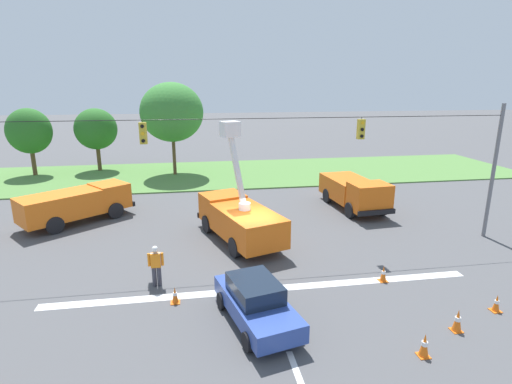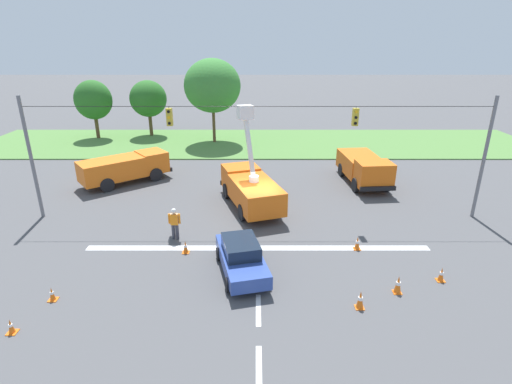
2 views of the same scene
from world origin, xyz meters
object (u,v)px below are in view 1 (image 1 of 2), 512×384
utility_truck_bucket_lift (239,217)px  traffic_cone_far_left (497,303)px  traffic_cone_near_bucket (424,345)px  utility_truck_support_near (354,191)px  sedan_blue (256,302)px  road_worker (156,263)px  traffic_cone_lane_edge_a (242,204)px  traffic_cone_lane_edge_b (458,320)px  tree_west (96,129)px  tree_far_west (29,131)px  traffic_cone_mid_right (383,274)px  utility_truck_support_far (77,203)px  tree_centre (172,112)px  traffic_cone_mid_left (175,295)px

utility_truck_bucket_lift → traffic_cone_far_left: (8.56, -8.43, -1.02)m
traffic_cone_near_bucket → utility_truck_support_near: bearing=75.5°
sedan_blue → road_worker: bearing=138.3°
traffic_cone_lane_edge_a → traffic_cone_lane_edge_b: 15.72m
tree_west → traffic_cone_far_left: size_ratio=9.01×
tree_far_west → traffic_cone_mid_right: 32.87m
traffic_cone_far_left → tree_far_west: bearing=133.0°
tree_west → road_worker: (7.19, -24.12, -3.04)m
utility_truck_support_far → tree_centre: bearing=66.2°
traffic_cone_mid_right → traffic_cone_mid_left: bearing=-177.6°
utility_truck_bucket_lift → traffic_cone_mid_left: size_ratio=10.64×
utility_truck_support_far → utility_truck_bucket_lift: bearing=-25.9°
tree_centre → traffic_cone_mid_left: size_ratio=12.69×
tree_far_west → traffic_cone_lane_edge_a: size_ratio=7.55×
traffic_cone_lane_edge_b → utility_truck_support_far: bearing=138.5°
tree_centre → traffic_cone_lane_edge_b: (10.27, -26.04, -5.31)m
traffic_cone_mid_right → traffic_cone_near_bucket: size_ratio=0.90×
utility_truck_bucket_lift → utility_truck_support_far: (-9.32, 4.52, -0.14)m
traffic_cone_mid_left → tree_far_west: bearing=118.7°
traffic_cone_mid_left → traffic_cone_mid_right: (8.70, 0.36, 0.03)m
utility_truck_support_far → sedan_blue: bearing=-53.6°
tree_centre → utility_truck_support_near: (12.23, -12.34, -4.50)m
utility_truck_support_near → traffic_cone_mid_right: utility_truck_support_near is taller
traffic_cone_lane_edge_b → sedan_blue: bearing=166.2°
road_worker → traffic_cone_lane_edge_a: size_ratio=2.19×
sedan_blue → traffic_cone_mid_left: 3.39m
traffic_cone_far_left → utility_truck_bucket_lift: bearing=135.5°
traffic_cone_far_left → traffic_cone_lane_edge_a: bearing=119.2°
utility_truck_support_near → traffic_cone_mid_right: (-2.78, -9.95, -0.86)m
sedan_blue → traffic_cone_far_left: size_ratio=6.93×
tree_west → traffic_cone_lane_edge_b: 34.08m
tree_far_west → utility_truck_support_near: tree_far_west is taller
utility_truck_support_far → traffic_cone_far_left: (17.88, -12.95, -0.88)m
utility_truck_support_near → utility_truck_support_far: bearing=179.5°
utility_truck_bucket_lift → traffic_cone_mid_right: bearing=-45.3°
utility_truck_bucket_lift → tree_centre: bearing=103.2°
traffic_cone_lane_edge_b → traffic_cone_mid_right: bearing=102.4°
utility_truck_support_far → traffic_cone_near_bucket: (13.82, -14.86, -0.81)m
tree_west → traffic_cone_mid_right: (16.68, -25.27, -3.70)m
utility_truck_bucket_lift → road_worker: size_ratio=3.94×
traffic_cone_near_bucket → traffic_cone_mid_right: bearing=77.9°
traffic_cone_mid_right → traffic_cone_lane_edge_a: traffic_cone_lane_edge_a is taller
tree_centre → traffic_cone_mid_left: (0.75, -22.65, -5.40)m
tree_west → sedan_blue: size_ratio=1.30×
traffic_cone_mid_right → road_worker: bearing=173.1°
tree_far_west → traffic_cone_lane_edge_b: size_ratio=7.57×
utility_truck_support_near → sedan_blue: size_ratio=1.37×
traffic_cone_lane_edge_a → traffic_cone_far_left: (7.74, -13.84, -0.08)m
traffic_cone_mid_right → tree_centre: bearing=113.0°
traffic_cone_mid_right → traffic_cone_lane_edge_a: 11.94m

